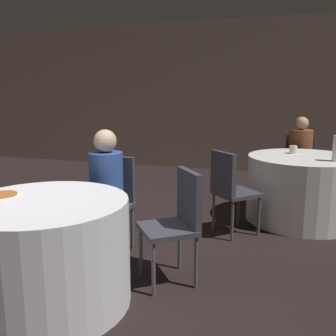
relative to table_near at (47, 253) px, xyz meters
The scene contains 12 objects.
ground_plane 0.47m from the table_near, 149.95° to the left, with size 16.00×16.00×0.00m, color black.
wall_back 5.22m from the table_near, 92.63° to the left, with size 16.00×0.06×2.80m.
table_near is the anchor object (origin of this frame).
table_far 3.02m from the table_near, 53.61° to the left, with size 1.27×1.27×0.76m.
chair_near_northeast 1.00m from the table_near, 36.94° to the left, with size 0.56×0.56×0.89m.
chair_near_north 1.00m from the table_near, 88.16° to the left, with size 0.41×0.42×0.89m.
chair_far_north 3.91m from the table_near, 62.92° to the left, with size 0.40×0.41×0.89m.
chair_far_southwest 2.00m from the table_near, 58.65° to the left, with size 0.57×0.57×0.89m.
person_blue_shirt 0.84m from the table_near, 88.16° to the left, with size 0.30×0.49×1.16m.
person_floral_shirt 3.77m from the table_near, 61.75° to the left, with size 0.32×0.50×1.16m.
pizza_plate_near 0.52m from the table_near, behind, with size 0.23×0.23×0.02m.
cup_far 3.13m from the table_near, 57.51° to the left, with size 0.09×0.09×0.09m.
Camera 1 is at (1.76, -2.23, 1.48)m, focal length 40.00 mm.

